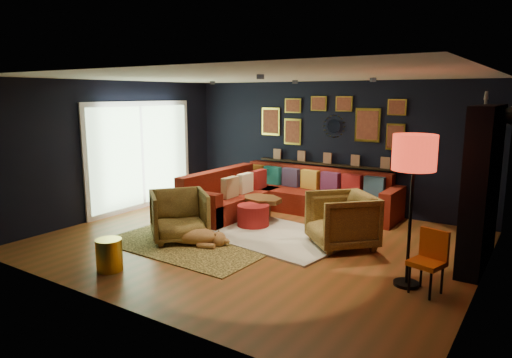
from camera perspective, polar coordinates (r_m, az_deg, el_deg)
The scene contains 20 objects.
floor at distance 7.41m, azimuth -0.02°, elevation -7.84°, with size 6.50×6.50×0.00m, color brown.
room_walls at distance 7.07m, azimuth -0.03°, elevation 4.51°, with size 6.50×6.50×6.50m.
sectional at distance 9.12m, azimuth 3.02°, elevation -2.23°, with size 3.41×2.69×0.86m.
ledge at distance 9.49m, azimuth 8.93°, elevation 1.83°, with size 3.20×0.12×0.04m, color black.
gallery_wall at distance 9.44m, azimuth 9.11°, elevation 7.19°, with size 3.15×0.04×1.02m.
sunburst_mirror at distance 9.40m, azimuth 9.73°, elevation 6.51°, with size 0.47×0.16×0.47m.
fireplace at distance 6.94m, azimuth 26.30°, elevation -1.49°, with size 0.31×1.60×2.20m.
deer_head at distance 7.31m, azimuth 27.83°, elevation 7.10°, with size 0.50×0.28×0.45m.
sliding_door at distance 9.68m, azimuth -14.11°, elevation 2.88°, with size 0.06×2.80×2.20m.
ceiling_spots at distance 7.72m, azimuth 3.33°, elevation 12.18°, with size 3.30×2.50×0.06m.
shag_rug at distance 7.65m, azimuth 2.70°, elevation -7.14°, with size 2.29×1.66×0.03m, color silver.
leopard_rug at distance 7.46m, azimuth -7.56°, elevation -7.75°, with size 2.62×1.87×0.01m, color #D3B157.
coffee_table at distance 8.53m, azimuth 0.75°, elevation -2.85°, with size 0.93×0.77×0.41m.
pouf at distance 8.15m, azimuth -0.35°, elevation -4.55°, with size 0.57×0.57×0.37m, color maroon.
armchair_left at distance 7.49m, azimuth -9.59°, elevation -4.24°, with size 0.87×0.81×0.89m, color #B88D3F.
armchair_right at distance 7.16m, azimuth 10.64°, elevation -4.77°, with size 0.91×0.85×0.94m, color #B88D3F.
gold_stool at distance 6.50m, azimuth -17.87°, elevation -9.01°, with size 0.35×0.35×0.43m, color gold.
orange_chair at distance 5.85m, azimuth 20.90°, elevation -9.04°, with size 0.44×0.44×0.76m.
floor_lamp at distance 5.70m, azimuth 19.16°, elevation 2.45°, with size 0.51×0.51×1.88m.
dog at distance 7.29m, azimuth -8.35°, elevation -6.49°, with size 1.27×0.62×0.40m, color tan, non-canonical shape.
Camera 1 is at (3.88, -5.87, 2.34)m, focal length 32.00 mm.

